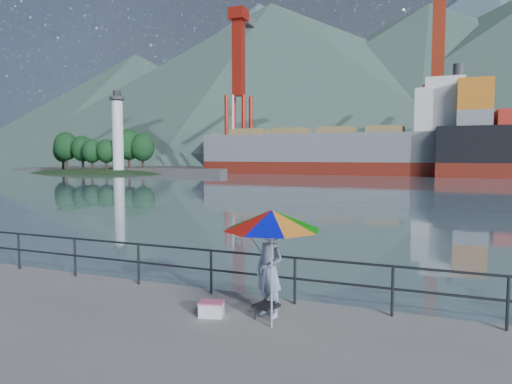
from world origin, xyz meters
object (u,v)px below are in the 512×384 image
(fisherman, at_px, (270,271))
(beach_umbrella, at_px, (272,220))
(cooler_bag, at_px, (211,310))
(bulk_carrier, at_px, (354,150))

(fisherman, distance_m, beach_umbrella, 1.28)
(fisherman, height_order, beach_umbrella, beach_umbrella)
(beach_umbrella, distance_m, cooler_bag, 2.28)
(cooler_bag, bearing_deg, fisherman, 10.65)
(cooler_bag, height_order, bulk_carrier, bulk_carrier)
(fisherman, xyz_separation_m, beach_umbrella, (0.26, -0.60, 1.10))
(beach_umbrella, distance_m, bulk_carrier, 75.53)
(cooler_bag, bearing_deg, beach_umbrella, -19.35)
(bulk_carrier, bearing_deg, cooler_bag, -82.32)
(cooler_bag, xyz_separation_m, bulk_carrier, (-10.05, 74.52, 3.98))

